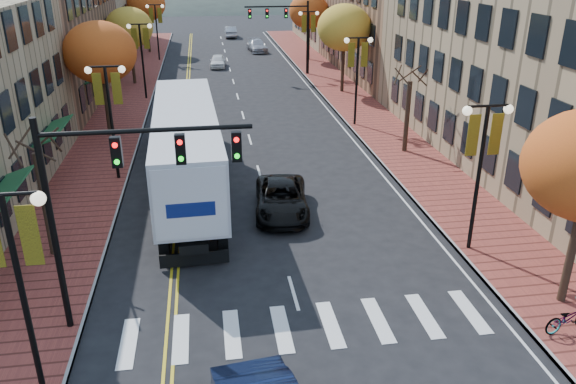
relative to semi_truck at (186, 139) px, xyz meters
name	(u,v)px	position (x,y,z in m)	size (l,w,h in m)	color
ground	(315,369)	(3.76, -14.49, -2.57)	(200.00, 200.00, 0.00)	black
sidewalk_left	(126,104)	(-5.24, 18.01, -2.49)	(4.00, 85.00, 0.15)	brown
sidewalk_right	(346,96)	(12.76, 18.01, -2.49)	(4.00, 85.00, 0.15)	brown
building_left_mid	(20,30)	(-13.24, 21.51, 2.93)	(12.00, 24.00, 11.00)	brown
building_left_far	(80,10)	(-13.24, 46.51, 2.18)	(12.00, 26.00, 9.50)	#9E8966
building_right_mid	(419,21)	(22.26, 27.51, 2.43)	(15.00, 24.00, 10.00)	brown
tree_left_a	(45,205)	(-5.24, -6.49, -0.32)	(0.28, 0.28, 4.20)	#382619
tree_left_b	(100,52)	(-5.24, 9.51, 2.88)	(4.48, 4.48, 7.21)	#382619
tree_left_c	(129,28)	(-5.24, 25.51, 2.49)	(4.16, 4.16, 6.69)	#382619
tree_left_d	(145,4)	(-5.24, 43.51, 3.04)	(4.61, 4.61, 7.42)	#382619
tree_right_b	(407,117)	(12.76, 3.51, -0.32)	(0.28, 0.28, 4.20)	#382619
tree_right_c	(344,28)	(12.76, 19.51, 2.88)	(4.48, 4.48, 7.21)	#382619
tree_right_d	(309,11)	(12.76, 35.51, 2.72)	(4.35, 4.35, 7.00)	#382619
lamp_left_a	(15,259)	(-3.74, -14.49, 1.73)	(1.96, 0.36, 6.05)	black
lamp_left_b	(109,101)	(-3.74, 1.51, 1.73)	(1.96, 0.36, 6.05)	black
lamp_left_c	(141,46)	(-3.74, 19.51, 1.73)	(1.96, 0.36, 6.05)	black
lamp_left_d	(156,21)	(-3.74, 37.51, 1.73)	(1.96, 0.36, 6.05)	black
lamp_right_a	(482,150)	(11.26, -8.49, 1.73)	(1.96, 0.36, 6.05)	black
lamp_right_b	(357,64)	(11.26, 9.51, 1.73)	(1.96, 0.36, 6.05)	black
lamp_right_c	(309,30)	(11.26, 27.51, 1.73)	(1.96, 0.36, 6.05)	black
traffic_mast_near	(114,184)	(-1.72, -11.49, 2.36)	(6.10, 0.35, 7.00)	black
traffic_mast_far	(288,24)	(9.24, 27.51, 2.36)	(6.10, 0.34, 7.00)	black
semi_truck	(186,139)	(0.00, 0.00, 0.00)	(3.43, 17.65, 4.39)	black
black_suv	(282,199)	(4.27, -3.78, -1.86)	(2.36, 5.11, 1.42)	black
car_far_white	(218,61)	(2.59, 32.91, -1.92)	(1.54, 3.82, 1.30)	white
car_far_silver	(257,46)	(7.68, 42.46, -1.85)	(2.01, 4.95, 1.44)	#9C9CA3
car_far_oncoming	(230,32)	(5.17, 55.67, -1.82)	(1.57, 4.51, 1.49)	#B1B2B9
bicycle	(569,318)	(11.92, -14.08, -1.94)	(0.63, 1.80, 0.94)	gray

